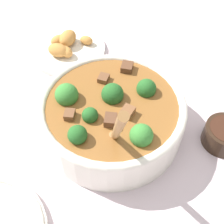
# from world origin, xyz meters

# --- Properties ---
(ground_plane) EXTENTS (4.00, 4.00, 0.00)m
(ground_plane) POSITION_xyz_m (0.00, 0.00, 0.00)
(ground_plane) COLOR silver
(stew_bowl) EXTENTS (0.28, 0.32, 0.26)m
(stew_bowl) POSITION_xyz_m (-0.00, -0.00, 0.05)
(stew_bowl) COLOR white
(stew_bowl) RESTS_ON ground_plane
(food_plate) EXTENTS (0.20, 0.20, 0.05)m
(food_plate) POSITION_xyz_m (-0.13, 0.24, 0.01)
(food_plate) COLOR silver
(food_plate) RESTS_ON ground_plane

